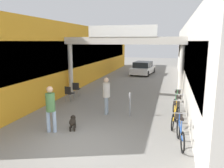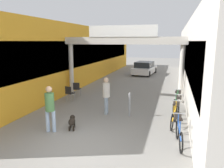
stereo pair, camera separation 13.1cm
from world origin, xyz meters
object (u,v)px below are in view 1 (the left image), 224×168
Objects in this scene: pedestrian_companion at (106,93)px; dog_on_leash at (73,121)px; bollard_post_metal at (130,104)px; parked_car_white at (143,68)px; pedestrian_with_dog at (51,106)px; cafe_chair_black_farther at (76,88)px; bicycle_orange_second at (175,115)px; bicycle_silver_third at (179,107)px; bicycle_green_farthest at (176,101)px; cafe_chair_black_nearer at (69,92)px; bicycle_blue_nearest at (180,131)px.

pedestrian_companion is 2.35m from dog_on_leash.
bollard_post_metal is 0.27× the size of parked_car_white.
cafe_chair_black_farther is at bearing 104.58° from pedestrian_with_dog.
bicycle_orange_second and bicycle_silver_third have the same top height.
bollard_post_metal is at bearing -34.73° from cafe_chair_black_farther.
bicycle_silver_third is 1.51× the size of bollard_post_metal.
parked_car_white is at bearing 89.78° from pedestrian_companion.
pedestrian_companion reaches higher than bicycle_orange_second.
bollard_post_metal reaches higher than bicycle_green_farthest.
dog_on_leash is (-0.75, -2.12, -0.70)m from pedestrian_companion.
parked_car_white is at bearing 94.72° from bollard_post_metal.
pedestrian_with_dog is at bearing -137.33° from bicycle_green_farthest.
bollard_post_metal is at bearing -21.70° from cafe_chair_black_nearer.
pedestrian_companion reaches higher than bollard_post_metal.
cafe_chair_black_nearer is at bearing 107.38° from pedestrian_with_dog.
pedestrian_companion is at bearing 144.83° from bicycle_blue_nearest.
bicycle_orange_second is 1.00× the size of bicycle_silver_third.
bicycle_silver_third is at bearing 33.34° from pedestrian_with_dog.
pedestrian_companion is 3.23m from bicycle_orange_second.
cafe_chair_black_farther is at bearing 145.27° from bollard_post_metal.
bicycle_orange_second is (3.12, -0.61, -0.57)m from pedestrian_companion.
bicycle_blue_nearest is 3.11m from bollard_post_metal.
bicycle_silver_third is at bearing -9.23° from cafe_chair_black_nearer.
parked_car_white reaches higher than bollard_post_metal.
cafe_chair_black_nearer is at bearing 170.77° from bicycle_silver_third.
bicycle_blue_nearest is (4.66, 0.28, -0.59)m from pedestrian_with_dog.
cafe_chair_black_farther is 10.76m from parked_car_white.
parked_car_white is at bearing 101.86° from bicycle_blue_nearest.
bicycle_green_farthest is 5.87m from cafe_chair_black_nearer.
bollard_post_metal is 4.73m from cafe_chair_black_farther.
cafe_chair_black_nearer is 0.21× the size of parked_car_white.
parked_car_white is at bearing 74.88° from cafe_chair_black_farther.
pedestrian_companion is 3.65m from bicycle_green_farthest.
bicycle_silver_third reaches higher than cafe_chair_black_farther.
cafe_chair_black_farther is at bearing -105.12° from parked_car_white.
bicycle_green_farthest is at bearing -9.47° from cafe_chair_black_farther.
bicycle_blue_nearest is 15.67m from parked_car_white.
pedestrian_with_dog is at bearing -143.88° from dog_on_leash.
bicycle_green_farthest reaches higher than dog_on_leash.
pedestrian_with_dog reaches higher than bicycle_green_farthest.
bicycle_orange_second is at bearing -15.87° from bollard_post_metal.
parked_car_white is at bearing 102.67° from bicycle_orange_second.
pedestrian_companion is 13.03m from parked_car_white.
bicycle_orange_second is 1.89× the size of cafe_chair_black_nearer.
bollard_post_metal reaches higher than bicycle_silver_third.
parked_car_white is (-3.07, 13.64, 0.21)m from bicycle_orange_second.
bicycle_silver_third is 6.03m from cafe_chair_black_nearer.
dog_on_leash is 0.42× the size of bicycle_blue_nearest.
parked_car_white is (-1.08, 13.08, 0.07)m from bollard_post_metal.
dog_on_leash is 4.06m from cafe_chair_black_nearer.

